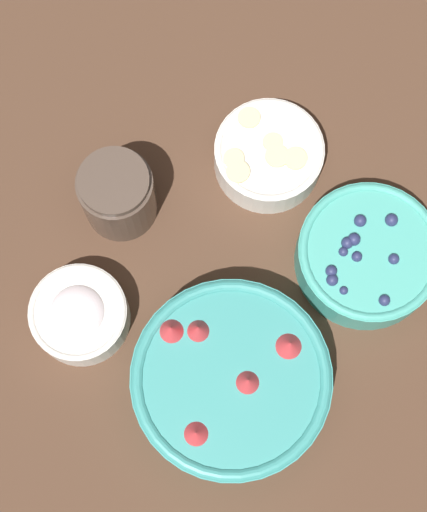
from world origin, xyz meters
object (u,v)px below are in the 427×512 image
bowl_strawberries (231,380)px  bowl_blueberries (368,255)px  bowl_cream (79,314)px  bowl_bananas (268,155)px  jar_chocolate (118,195)px

bowl_strawberries → bowl_blueberries: size_ratio=1.33×
bowl_cream → bowl_strawberries: bearing=128.4°
bowl_cream → bowl_bananas: bearing=-166.0°
bowl_strawberries → jar_chocolate: (0.02, -0.26, 0.00)m
bowl_bananas → bowl_cream: bowl_cream is taller
bowl_blueberries → bowl_cream: bowl_blueberries is taller
bowl_strawberries → jar_chocolate: size_ratio=2.29×
bowl_cream → bowl_blueberries: bearing=164.1°
bowl_strawberries → bowl_cream: bowl_strawberries is taller
bowl_blueberries → bowl_cream: size_ratio=1.48×
jar_chocolate → bowl_bananas: bearing=169.9°
bowl_blueberries → bowl_cream: bearing=-15.9°
bowl_cream → jar_chocolate: jar_chocolate is taller
bowl_strawberries → bowl_blueberries: bearing=-165.4°
jar_chocolate → bowl_blueberries: bearing=138.9°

